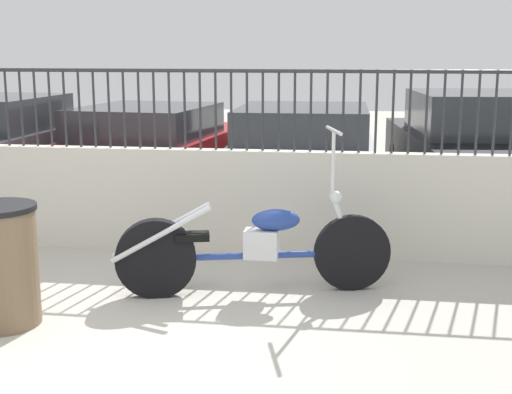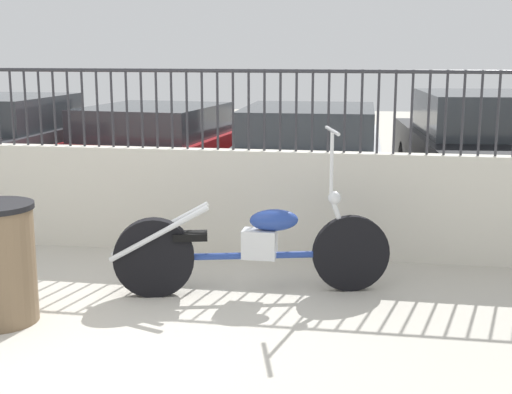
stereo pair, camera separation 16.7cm
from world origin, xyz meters
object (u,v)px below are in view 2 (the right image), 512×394
at_px(motorcycle_blue, 238,248).
at_px(car_black, 485,148).
at_px(car_red, 159,147).
at_px(car_silver, 310,152).
at_px(car_dark_grey, 8,144).

xyz_separation_m(motorcycle_blue, car_black, (2.51, 4.20, 0.33)).
relative_size(car_red, car_black, 1.03).
distance_m(motorcycle_blue, car_red, 4.69).
bearing_deg(car_red, car_silver, -91.61).
distance_m(car_dark_grey, car_black, 6.59).
bearing_deg(motorcycle_blue, car_silver, 72.75).
relative_size(motorcycle_blue, car_black, 0.53).
bearing_deg(car_black, car_red, 84.15).
height_order(motorcycle_blue, car_dark_grey, car_dark_grey).
xyz_separation_m(car_silver, car_black, (2.31, 0.26, 0.08)).
height_order(motorcycle_blue, car_black, car_black).
relative_size(car_red, car_silver, 1.02).
xyz_separation_m(motorcycle_blue, car_dark_grey, (-4.05, 3.69, 0.31)).
xyz_separation_m(car_dark_grey, car_black, (6.57, 0.51, 0.03)).
xyz_separation_m(car_red, car_silver, (2.21, -0.30, 0.01)).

